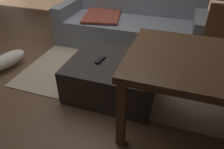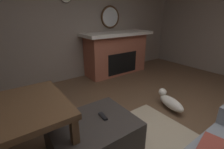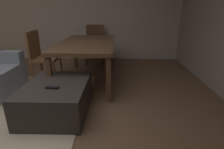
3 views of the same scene
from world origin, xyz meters
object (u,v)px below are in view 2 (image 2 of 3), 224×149
round_wall_mirror (110,17)px  small_dog (170,102)px  tv_remote (103,116)px  ottoman_coffee_table (94,136)px  fireplace (116,53)px

round_wall_mirror → small_dog: (0.40, 2.36, -1.35)m
tv_remote → small_dog: size_ratio=0.28×
ottoman_coffee_table → round_wall_mirror: bearing=-129.0°
round_wall_mirror → ottoman_coffee_table: round_wall_mirror is taller
fireplace → ottoman_coffee_table: bearing=47.3°
ottoman_coffee_table → small_dog: (-1.52, -0.00, -0.04)m
ottoman_coffee_table → small_dog: 1.52m
tv_remote → small_dog: (-1.37, 0.01, -0.26)m
small_dog → fireplace: bearing=-100.9°
tv_remote → ottoman_coffee_table: bearing=11.4°
round_wall_mirror → ottoman_coffee_table: (1.92, 2.37, -1.31)m
fireplace → small_dog: size_ratio=3.37×
fireplace → ottoman_coffee_table: (1.92, 2.08, -0.38)m
small_dog → ottoman_coffee_table: bearing=0.1°
small_dog → tv_remote: bearing=-0.5°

